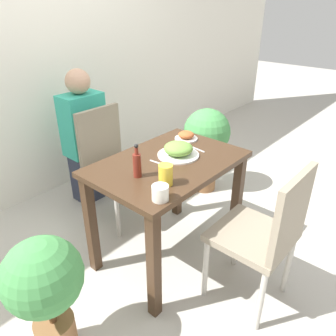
% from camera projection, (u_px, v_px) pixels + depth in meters
% --- Properties ---
extents(ground_plane, '(16.00, 16.00, 0.00)m').
position_uv_depth(ground_plane, '(168.00, 253.00, 2.40)').
color(ground_plane, '#B7B2A8').
extents(wall_back, '(8.00, 0.05, 2.60)m').
position_uv_depth(wall_back, '(32.00, 47.00, 2.65)').
color(wall_back, white).
rests_on(wall_back, ground_plane).
extents(dining_table, '(0.97, 0.66, 0.75)m').
position_uv_depth(dining_table, '(168.00, 180.00, 2.11)').
color(dining_table, '#3D2819').
rests_on(dining_table, ground_plane).
extents(chair_near, '(0.42, 0.42, 0.91)m').
position_uv_depth(chair_near, '(266.00, 232.00, 1.79)').
color(chair_near, gray).
rests_on(chair_near, ground_plane).
extents(chair_far, '(0.42, 0.42, 0.91)m').
position_uv_depth(chair_far, '(110.00, 159.00, 2.60)').
color(chair_far, gray).
rests_on(chair_far, ground_plane).
extents(food_plate, '(0.27, 0.27, 0.09)m').
position_uv_depth(food_plate, '(178.00, 150.00, 2.10)').
color(food_plate, white).
rests_on(food_plate, dining_table).
extents(side_plate, '(0.16, 0.16, 0.06)m').
position_uv_depth(side_plate, '(186.00, 136.00, 2.35)').
color(side_plate, white).
rests_on(side_plate, dining_table).
extents(drink_cup, '(0.09, 0.09, 0.08)m').
position_uv_depth(drink_cup, '(160.00, 193.00, 1.64)').
color(drink_cup, silver).
rests_on(drink_cup, dining_table).
extents(juice_glass, '(0.08, 0.08, 0.12)m').
position_uv_depth(juice_glass, '(166.00, 175.00, 1.77)').
color(juice_glass, gold).
rests_on(juice_glass, dining_table).
extents(sauce_bottle, '(0.05, 0.05, 0.20)m').
position_uv_depth(sauce_bottle, '(137.00, 164.00, 1.84)').
color(sauce_bottle, maroon).
rests_on(sauce_bottle, dining_table).
extents(fork_utensil, '(0.02, 0.17, 0.00)m').
position_uv_depth(fork_utensil, '(161.00, 164.00, 2.01)').
color(fork_utensil, silver).
rests_on(fork_utensil, dining_table).
extents(spoon_utensil, '(0.03, 0.20, 0.00)m').
position_uv_depth(spoon_utensil, '(194.00, 148.00, 2.23)').
color(spoon_utensil, silver).
rests_on(spoon_utensil, dining_table).
extents(potted_plant_left, '(0.38, 0.38, 0.72)m').
position_uv_depth(potted_plant_left, '(45.00, 286.00, 1.52)').
color(potted_plant_left, brown).
rests_on(potted_plant_left, ground_plane).
extents(potted_plant_right, '(0.42, 0.42, 0.80)m').
position_uv_depth(potted_plant_right, '(207.00, 138.00, 2.97)').
color(potted_plant_right, brown).
rests_on(potted_plant_right, ground_plane).
extents(person_figure, '(0.34, 0.22, 1.17)m').
position_uv_depth(person_figure, '(85.00, 139.00, 2.81)').
color(person_figure, '#2D3347').
rests_on(person_figure, ground_plane).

